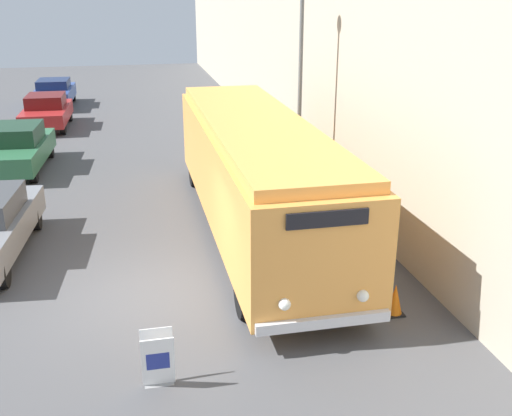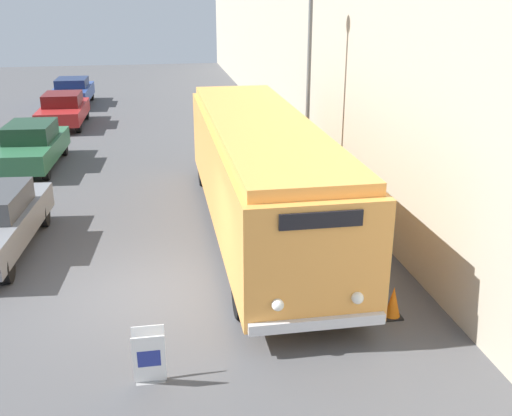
# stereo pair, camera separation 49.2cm
# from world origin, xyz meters

# --- Properties ---
(ground_plane) EXTENTS (80.00, 80.00, 0.00)m
(ground_plane) POSITION_xyz_m (0.00, 0.00, 0.00)
(ground_plane) COLOR #4C4C4F
(building_wall_right) EXTENTS (0.30, 60.00, 7.22)m
(building_wall_right) POSITION_xyz_m (6.14, 10.00, 3.61)
(building_wall_right) COLOR #B2A893
(building_wall_right) RESTS_ON ground_plane
(vintage_bus) EXTENTS (2.58, 11.35, 3.00)m
(vintage_bus) POSITION_xyz_m (3.08, 2.96, 1.69)
(vintage_bus) COLOR black
(vintage_bus) RESTS_ON ground_plane
(sign_board) EXTENTS (0.53, 0.36, 0.95)m
(sign_board) POSITION_xyz_m (0.17, -3.05, 0.46)
(sign_board) COLOR gray
(sign_board) RESTS_ON ground_plane
(streetlamp) EXTENTS (0.36, 0.36, 6.28)m
(streetlamp) POSITION_xyz_m (4.92, 5.44, 4.09)
(streetlamp) COLOR #595E60
(streetlamp) RESTS_ON ground_plane
(parked_car_mid) EXTENTS (2.11, 4.62, 1.58)m
(parked_car_mid) POSITION_xyz_m (-3.88, 10.24, 0.79)
(parked_car_mid) COLOR black
(parked_car_mid) RESTS_ON ground_plane
(parked_car_far) EXTENTS (1.99, 4.24, 1.51)m
(parked_car_far) POSITION_xyz_m (-3.63, 16.99, 0.77)
(parked_car_far) COLOR black
(parked_car_far) RESTS_ON ground_plane
(parked_car_distant) EXTENTS (1.98, 4.29, 1.43)m
(parked_car_distant) POSITION_xyz_m (-3.81, 22.35, 0.74)
(parked_car_distant) COLOR black
(parked_car_distant) RESTS_ON ground_plane
(traffic_cone) EXTENTS (0.36, 0.36, 0.65)m
(traffic_cone) POSITION_xyz_m (4.85, -1.79, 0.32)
(traffic_cone) COLOR black
(traffic_cone) RESTS_ON ground_plane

